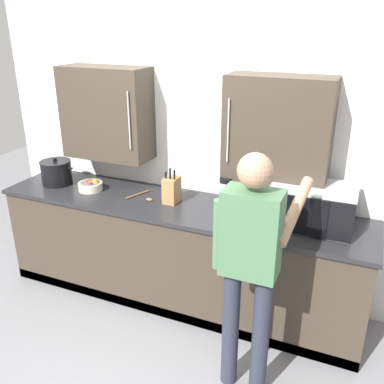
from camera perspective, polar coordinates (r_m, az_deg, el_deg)
name	(u,v)px	position (r m, az deg, el deg)	size (l,w,h in m)	color
ground_plane	(136,352)	(3.42, -7.47, -20.54)	(9.46, 9.46, 0.00)	gray
back_wall_tiled	(193,127)	(3.58, 0.15, 8.68)	(3.71, 0.44, 2.88)	white
counter_unit	(178,252)	(3.68, -1.87, -8.08)	(3.12, 0.68, 0.90)	#3D3328
microwave_oven	(309,206)	(3.19, 15.39, -1.76)	(0.59, 0.42, 0.31)	#B7BABF
stock_pot	(56,172)	(4.06, -17.73, 2.53)	(0.37, 0.27, 0.25)	black
knife_block	(172,190)	(3.48, -2.75, 0.30)	(0.11, 0.15, 0.30)	#A37547
wooden_spoon	(143,197)	(3.62, -6.56, -0.63)	(0.23, 0.24, 0.02)	brown
fruit_bowl	(91,185)	(3.85, -13.45, 0.86)	(0.21, 0.21, 0.10)	beige
thermos_flask	(225,196)	(3.28, 4.47, -0.48)	(0.09, 0.09, 0.28)	#B7BABF
person_figure	(250,259)	(2.59, 7.82, -8.84)	(0.50, 0.57, 1.65)	#282D3D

